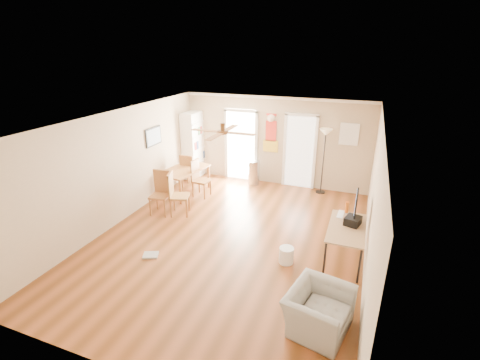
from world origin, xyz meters
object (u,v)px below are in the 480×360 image
at_px(bookshelf, 194,145).
at_px(printer, 353,221).
at_px(dining_chair_right_a, 201,179).
at_px(trash_can, 254,173).
at_px(computer_desk, 345,244).
at_px(wastebasket_b, 339,292).
at_px(dining_table, 185,181).
at_px(dining_chair_right_b, 179,194).
at_px(wastebasket_a, 286,255).
at_px(armchair, 318,310).
at_px(dining_chair_near, 160,193).
at_px(dining_chair_far, 190,170).
at_px(torchiere_lamp, 323,162).

height_order(bookshelf, printer, bookshelf).
distance_m(dining_chair_right_a, trash_can, 1.71).
distance_m(computer_desk, wastebasket_b, 1.20).
height_order(dining_table, printer, printer).
distance_m(dining_table, printer, 4.91).
height_order(bookshelf, trash_can, bookshelf).
xyz_separation_m(dining_chair_right_b, wastebasket_a, (2.94, -1.08, -0.38)).
relative_size(computer_desk, armchair, 1.41).
height_order(dining_chair_near, dining_chair_far, dining_chair_near).
height_order(dining_chair_right_a, dining_chair_near, dining_chair_near).
bearing_deg(armchair, bookshelf, 55.12).
xyz_separation_m(dining_table, dining_chair_right_b, (0.55, -1.22, 0.18)).
bearing_deg(wastebasket_a, dining_chair_right_a, 142.46).
bearing_deg(dining_chair_right_b, computer_desk, -117.53).
height_order(bookshelf, wastebasket_a, bookshelf).
bearing_deg(dining_chair_far, trash_can, -155.70).
bearing_deg(computer_desk, dining_chair_right_b, 171.48).
bearing_deg(wastebasket_b, bookshelf, 138.58).
xyz_separation_m(dining_chair_right_b, wastebasket_b, (4.00, -1.78, -0.39)).
xyz_separation_m(dining_table, armchair, (4.30, -3.73, -0.05)).
bearing_deg(printer, dining_table, 176.12).
distance_m(computer_desk, printer, 0.47).
height_order(printer, armchair, printer).
xyz_separation_m(torchiere_lamp, wastebasket_a, (-0.13, -3.67, -0.76)).
bearing_deg(dining_chair_right_a, dining_chair_near, 162.61).
xyz_separation_m(dining_chair_right_b, dining_chair_near, (-0.47, -0.14, -0.00)).
xyz_separation_m(dining_chair_right_a, wastebasket_a, (2.94, -2.26, -0.35)).
bearing_deg(dining_table, dining_chair_near, -86.67).
height_order(dining_chair_right_b, wastebasket_b, dining_chair_right_b).
distance_m(dining_table, wastebasket_a, 4.18).
relative_size(dining_chair_right_a, torchiere_lamp, 0.55).
relative_size(torchiere_lamp, wastebasket_b, 6.27).
xyz_separation_m(computer_desk, wastebasket_a, (-1.02, -0.49, -0.20)).
bearing_deg(dining_table, dining_chair_right_b, -65.77).
bearing_deg(dining_table, wastebasket_a, -33.40).
bearing_deg(dining_chair_right_a, computer_desk, -111.85).
relative_size(dining_chair_right_a, wastebasket_b, 3.46).
relative_size(wastebasket_b, armchair, 0.31).
distance_m(dining_chair_right_a, wastebasket_b, 4.98).
distance_m(trash_can, wastebasket_a, 4.05).
bearing_deg(dining_chair_right_b, torchiere_lamp, -68.83).
bearing_deg(dining_chair_right_b, trash_can, -42.09).
bearing_deg(printer, armchair, -82.21).
bearing_deg(dining_chair_right_b, wastebasket_a, -129.17).
xyz_separation_m(computer_desk, armchair, (-0.21, -1.91, -0.05)).
distance_m(torchiere_lamp, computer_desk, 3.35).
xyz_separation_m(printer, wastebasket_a, (-1.11, -0.63, -0.64)).
bearing_deg(dining_chair_near, wastebasket_a, -23.58).
bearing_deg(computer_desk, bookshelf, 147.14).
xyz_separation_m(dining_chair_right_a, torchiere_lamp, (3.06, 1.41, 0.41)).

